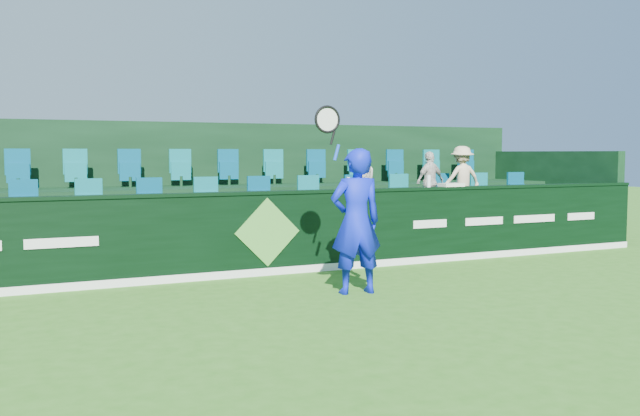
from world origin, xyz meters
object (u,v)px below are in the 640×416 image
spectator_right (462,178)px  drinks_bottle (429,181)px  towel (451,185)px  spectator_left (361,182)px  tennis_player (356,221)px  spectator_middle (430,182)px

spectator_right → drinks_bottle: spectator_right is taller
towel → spectator_left: bearing=138.1°
spectator_right → towel: bearing=51.4°
spectator_left → towel: 1.68m
tennis_player → spectator_right: tennis_player is taller
spectator_left → drinks_bottle: bearing=145.5°
tennis_player → spectator_right: 5.15m
tennis_player → towel: size_ratio=6.35×
spectator_left → spectator_right: spectator_right is taller
drinks_bottle → tennis_player: bearing=-142.1°
spectator_middle → spectator_right: 0.77m
tennis_player → drinks_bottle: tennis_player is taller
spectator_left → drinks_bottle: size_ratio=5.63×
spectator_middle → spectator_right: spectator_right is taller
tennis_player → spectator_middle: tennis_player is taller
tennis_player → towel: bearing=33.2°
spectator_middle → spectator_right: (0.76, 0.00, 0.06)m
spectator_middle → tennis_player: bearing=31.0°
spectator_left → tennis_player: bearing=81.4°
spectator_left → towel: spectator_left is taller
towel → drinks_bottle: size_ratio=1.93×
spectator_right → drinks_bottle: 1.91m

